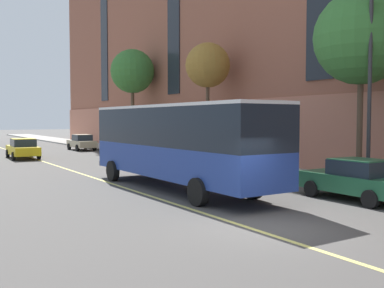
{
  "coord_description": "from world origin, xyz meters",
  "views": [
    {
      "loc": [
        -8.5,
        -9.38,
        3.03
      ],
      "look_at": [
        3.37,
        9.69,
        1.8
      ],
      "focal_mm": 42.0,
      "sensor_mm": 36.0,
      "label": 1
    }
  ],
  "objects": [
    {
      "name": "lane_centerline",
      "position": [
        -0.59,
        3.0,
        0.0
      ],
      "size": [
        0.16,
        140.0,
        0.01
      ],
      "primitive_type": "cube",
      "color": "#E0D66B",
      "rests_on": "ground"
    },
    {
      "name": "parked_car_green_3",
      "position": [
        5.64,
        22.41,
        0.78
      ],
      "size": [
        2.01,
        4.74,
        1.56
      ],
      "color": "#23603D",
      "rests_on": "ground"
    },
    {
      "name": "taxi_cab",
      "position": [
        -1.31,
        26.96,
        0.79
      ],
      "size": [
        2.13,
        4.81,
        1.56
      ],
      "color": "yellow",
      "rests_on": "ground"
    },
    {
      "name": "street_tree_far_uptown",
      "position": [
        8.79,
        16.36,
        6.7
      ],
      "size": [
        3.07,
        3.07,
        8.13
      ],
      "color": "brown",
      "rests_on": "sidewalk"
    },
    {
      "name": "parked_car_darkgray_2",
      "position": [
        5.54,
        14.76,
        0.78
      ],
      "size": [
        1.99,
        4.77,
        1.56
      ],
      "color": "#4C4C51",
      "rests_on": "ground"
    },
    {
      "name": "street_lamp",
      "position": [
        7.43,
        2.23,
        4.93
      ],
      "size": [
        0.36,
        1.48,
        7.94
      ],
      "color": "#2D2D30",
      "rests_on": "sidewalk"
    },
    {
      "name": "sidewalk",
      "position": [
        8.88,
        3.0,
        0.07
      ],
      "size": [
        4.09,
        160.0,
        0.15
      ],
      "primitive_type": "cube",
      "color": "#9E9B93",
      "rests_on": "ground"
    },
    {
      "name": "city_bus",
      "position": [
        1.11,
        7.29,
        2.11
      ],
      "size": [
        2.9,
        11.91,
        3.65
      ],
      "color": "navy",
      "rests_on": "ground"
    },
    {
      "name": "street_tree_far_downtown",
      "position": [
        8.79,
        28.78,
        7.42
      ],
      "size": [
        4.02,
        4.02,
        9.32
      ],
      "color": "brown",
      "rests_on": "sidewalk"
    },
    {
      "name": "street_tree_mid_block",
      "position": [
        8.79,
        3.94,
        6.72
      ],
      "size": [
        4.27,
        4.27,
        8.72
      ],
      "color": "brown",
      "rests_on": "sidewalk"
    },
    {
      "name": "parked_car_champagne_6",
      "position": [
        5.57,
        33.79,
        0.78
      ],
      "size": [
        1.91,
        4.33,
        1.56
      ],
      "color": "#BCAD89",
      "rests_on": "ground"
    },
    {
      "name": "parked_car_green_5",
      "position": [
        5.56,
        1.55,
        0.78
      ],
      "size": [
        2.01,
        4.38,
        1.56
      ],
      "color": "#23603D",
      "rests_on": "ground"
    },
    {
      "name": "ground_plane",
      "position": [
        0.0,
        0.0,
        0.0
      ],
      "size": [
        260.0,
        260.0,
        0.0
      ],
      "primitive_type": "plane",
      "color": "#4C4947"
    }
  ]
}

